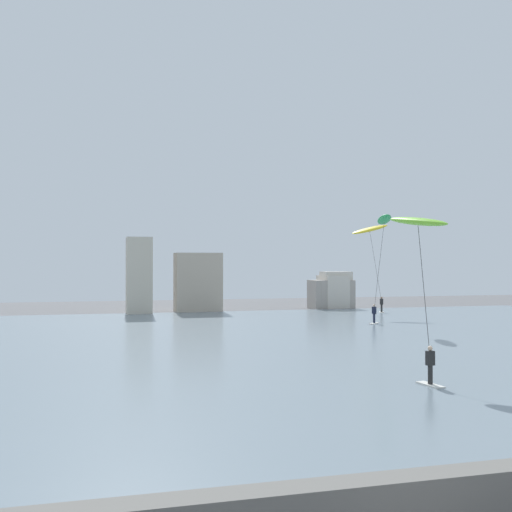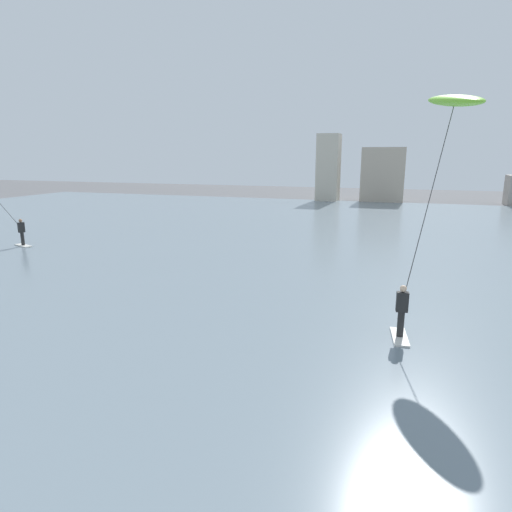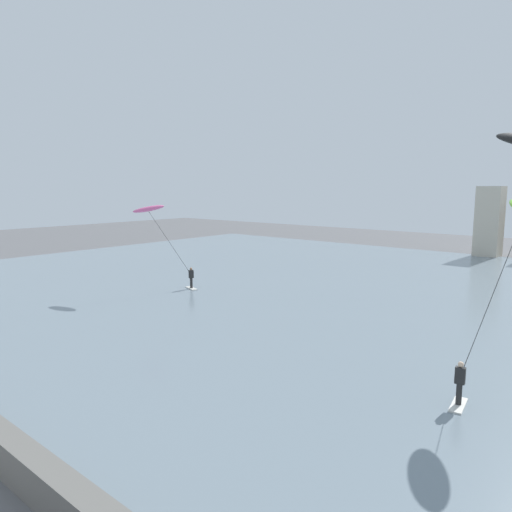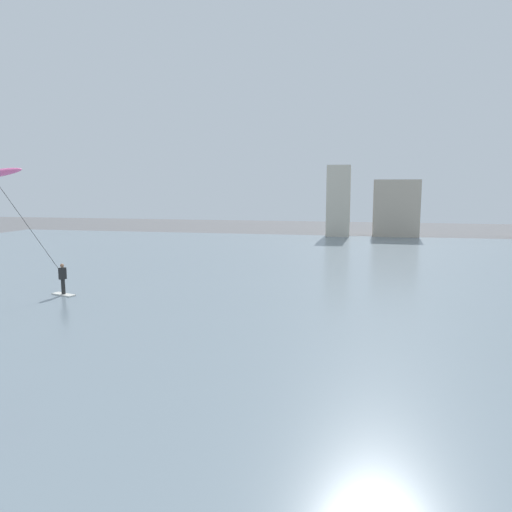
{
  "view_description": "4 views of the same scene",
  "coord_description": "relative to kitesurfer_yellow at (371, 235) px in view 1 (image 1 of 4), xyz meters",
  "views": [
    {
      "loc": [
        -6.78,
        -6.12,
        5.16
      ],
      "look_at": [
        -0.75,
        16.35,
        5.47
      ],
      "focal_mm": 42.09,
      "sensor_mm": 36.0,
      "label": 1
    },
    {
      "loc": [
        6.57,
        3.07,
        5.47
      ],
      "look_at": [
        2.36,
        15.53,
        2.45
      ],
      "focal_mm": 30.88,
      "sensor_mm": 36.0,
      "label": 2
    },
    {
      "loc": [
        11.28,
        -0.55,
        7.83
      ],
      "look_at": [
        -1.31,
        14.51,
        4.93
      ],
      "focal_mm": 32.87,
      "sensor_mm": 36.0,
      "label": 3
    },
    {
      "loc": [
        -0.3,
        0.79,
        5.75
      ],
      "look_at": [
        -3.01,
        13.97,
        3.81
      ],
      "focal_mm": 34.59,
      "sensor_mm": 36.0,
      "label": 4
    }
  ],
  "objects": [
    {
      "name": "kitesurfer_yellow",
      "position": [
        0.0,
        0.0,
        0.0
      ],
      "size": [
        4.37,
        3.21,
        9.32
      ],
      "color": "silver",
      "rests_on": "water_bay"
    },
    {
      "name": "water_bay",
      "position": [
        -20.28,
        -18.74,
        -8.05
      ],
      "size": [
        84.0,
        52.0,
        0.1
      ],
      "primitive_type": "cube",
      "color": "slate",
      "rests_on": "ground"
    },
    {
      "name": "far_shore_buildings",
      "position": [
        -10.49,
        8.44,
        -5.36
      ],
      "size": [
        25.76,
        5.45,
        7.94
      ],
      "color": "beige",
      "rests_on": "ground"
    },
    {
      "name": "kitesurfer_lime",
      "position": [
        -12.54,
        -30.94,
        -1.51
      ],
      "size": [
        2.51,
        5.34,
        7.45
      ],
      "color": "silver",
      "rests_on": "water_bay"
    },
    {
      "name": "seawall_barrier",
      "position": [
        -20.28,
        -45.44,
        -7.55
      ],
      "size": [
        60.0,
        0.7,
        1.11
      ],
      "primitive_type": "cube",
      "color": "#66635E",
      "rests_on": "ground"
    },
    {
      "name": "kitesurfer_green",
      "position": [
        -4.74,
        -12.08,
        -0.14
      ],
      "size": [
        2.32,
        5.46,
        9.08
      ],
      "color": "silver",
      "rests_on": "water_bay"
    }
  ]
}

